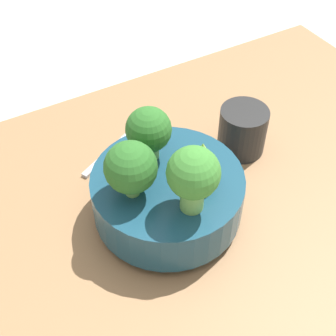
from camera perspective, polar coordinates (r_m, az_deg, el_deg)
ground_plane at (r=0.68m, az=-2.33°, el=-8.51°), size 6.00×6.00×0.00m
table at (r=0.67m, az=-2.37°, el=-7.69°), size 1.10×0.64×0.03m
bowl at (r=0.63m, az=-0.00°, el=-3.38°), size 0.20×0.20×0.08m
broccoli_floret_back at (r=0.53m, az=3.10°, el=-0.93°), size 0.06×0.06×0.09m
broccoli_floret_right at (r=0.56m, az=-4.70°, el=0.20°), size 0.07×0.07×0.08m
broccoli_floret_front at (r=0.60m, az=-2.37°, el=4.54°), size 0.06×0.06×0.08m
romanesco_piece_far at (r=0.57m, az=4.16°, el=0.93°), size 0.05×0.05×0.07m
cup at (r=0.74m, az=9.06°, el=4.55°), size 0.07×0.07×0.08m
fork at (r=0.76m, az=-5.92°, el=3.02°), size 0.16×0.09×0.01m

